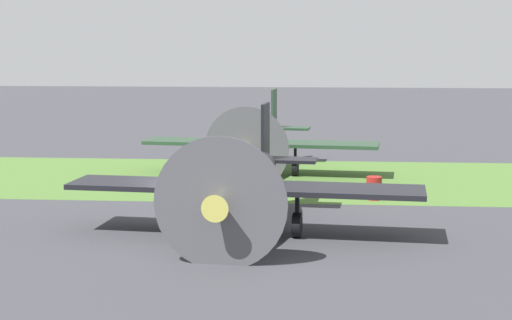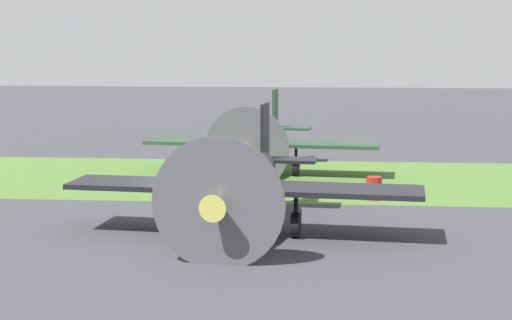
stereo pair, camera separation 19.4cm
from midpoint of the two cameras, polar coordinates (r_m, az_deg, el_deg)
The scene contains 5 objects.
ground_plane at distance 27.02m, azimuth -5.47°, elevation -4.72°, with size 160.00×160.00×0.00m, color #38383D.
grass_verge at distance 36.43m, azimuth -2.79°, elevation -1.26°, with size 120.00×11.00×0.01m, color #476B2D.
airplane_lead at distance 25.92m, azimuth -0.92°, elevation -1.44°, with size 11.35×8.99×4.03m.
airplane_wingman at distance 37.40m, azimuth 0.24°, elevation 1.49°, with size 10.84×8.59×3.85m.
fuel_drum at distance 31.75m, azimuth 8.08°, elevation -1.96°, with size 0.60×0.60×0.90m, color maroon.
Camera 1 is at (-4.61, 25.90, 6.13)m, focal length 57.20 mm.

